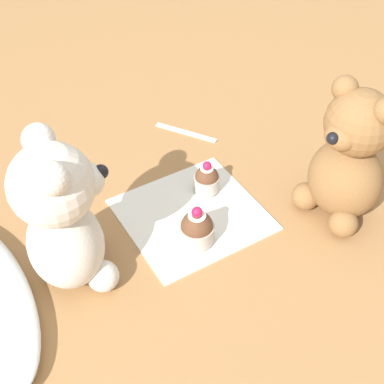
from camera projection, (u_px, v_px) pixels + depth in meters
ground_plane at (192, 215)px, 0.94m from camera, size 4.00×4.00×0.00m
knitted_placemat at (192, 214)px, 0.93m from camera, size 0.22×0.23×0.01m
teddy_bear_cream at (62, 218)px, 0.76m from camera, size 0.14×0.14×0.26m
teddy_bear_tan at (348, 160)px, 0.86m from camera, size 0.14×0.14×0.25m
cupcake_near_cream_bear at (197, 229)px, 0.87m from camera, size 0.06×0.06×0.07m
cupcake_near_tan_bear at (207, 179)px, 0.96m from camera, size 0.05×0.05×0.06m
teaspoon at (186, 132)px, 1.11m from camera, size 0.12×0.09×0.01m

